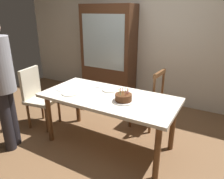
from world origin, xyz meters
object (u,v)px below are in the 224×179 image
Objects in this scene: dining_table at (109,102)px; china_cabinet at (109,53)px; plate_far_side at (110,90)px; plate_near_celebrant at (70,93)px; chair_upholstered at (37,94)px; birthday_cake at (123,98)px; person_celebrant at (2,80)px; chair_spindle_back at (147,100)px.

dining_table is 0.94× the size of china_cabinet.
plate_near_celebrant is at bearing -136.48° from plate_far_side.
chair_upholstered is 0.50× the size of china_cabinet.
birthday_cake is 0.29× the size of chair_upholstered.
birthday_cake is 0.17× the size of person_celebrant.
plate_near_celebrant is 0.12× the size of china_cabinet.
birthday_cake is 1.54m from chair_upholstered.
dining_table is 0.53m from plate_near_celebrant.
birthday_cake reaches higher than dining_table.
plate_near_celebrant is (-0.73, -0.13, -0.04)m from birthday_cake.
person_celebrant is at bearing -77.98° from chair_upholstered.
chair_upholstered is (-1.19, -0.26, -0.21)m from plate_far_side.
china_cabinet is (-1.18, 0.82, 0.49)m from chair_spindle_back.
plate_near_celebrant reaches higher than dining_table.
person_celebrant is at bearing -148.76° from dining_table.
person_celebrant is (-1.14, -0.69, 0.32)m from dining_table.
china_cabinet is (-1.16, 1.62, 0.17)m from birthday_cake.
chair_spindle_back is 0.56× the size of person_celebrant.
plate_far_side is 0.23× the size of chair_spindle_back.
china_cabinet is (0.36, 1.63, 0.42)m from chair_upholstered.
plate_far_side is 1.23m from chair_upholstered.
china_cabinet is at bearing 84.14° from person_celebrant.
dining_table is at bearing 21.23° from plate_near_celebrant.
chair_spindle_back is 0.50× the size of china_cabinet.
birthday_cake is 0.75m from plate_near_celebrant.
plate_far_side is (-0.09, 0.19, 0.09)m from dining_table.
birthday_cake is 1.27× the size of plate_far_side.
birthday_cake is 2.00m from china_cabinet.
dining_table is 0.28m from birthday_cake.
plate_near_celebrant is 1.23m from chair_spindle_back.
dining_table is 8.08× the size of plate_near_celebrant.
person_celebrant is at bearing -95.86° from china_cabinet.
plate_far_side is at bearing 143.12° from birthday_cake.
china_cabinet is at bearing 125.57° from birthday_cake.
person_celebrant reaches higher than dining_table.
china_cabinet reaches higher than chair_spindle_back.
plate_near_celebrant is at bearing -76.37° from china_cabinet.
chair_upholstered is at bearing -102.63° from china_cabinet.
plate_near_celebrant is at bearing -129.19° from chair_spindle_back.
person_celebrant reaches higher than plate_near_celebrant.
person_celebrant is (0.13, -0.63, 0.44)m from chair_upholstered.
chair_upholstered is (-0.79, 0.12, -0.21)m from plate_near_celebrant.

